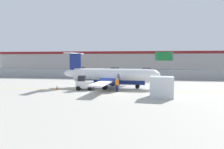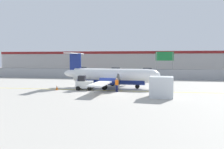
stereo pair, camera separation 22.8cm
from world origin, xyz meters
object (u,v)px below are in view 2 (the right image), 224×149
(cargo_container, at_px, (161,87))
(traffic_cone_near_right, at_px, (57,88))
(commuter_airplane, at_px, (113,76))
(parked_car_0, at_px, (83,70))
(baggage_tug, at_px, (84,83))
(traffic_cone_near_left, at_px, (92,84))
(parked_car_3, at_px, (186,74))
(parked_car_1, at_px, (115,70))
(ground_crew_worker, at_px, (117,84))
(highway_sign, at_px, (165,58))
(parked_car_2, at_px, (147,71))
(traffic_cone_far_left, at_px, (119,85))

(cargo_container, relative_size, traffic_cone_near_right, 4.01)
(commuter_airplane, height_order, parked_car_0, commuter_airplane)
(baggage_tug, relative_size, cargo_container, 0.95)
(traffic_cone_near_right, distance_m, parked_car_0, 34.91)
(traffic_cone_near_left, height_order, parked_car_3, parked_car_3)
(traffic_cone_near_right, xyz_separation_m, parked_car_3, (19.69, 21.60, 0.58))
(baggage_tug, xyz_separation_m, parked_car_1, (-0.67, 31.74, 0.04))
(ground_crew_worker, height_order, traffic_cone_near_left, ground_crew_worker)
(parked_car_1, bearing_deg, highway_sign, 128.90)
(traffic_cone_near_left, xyz_separation_m, parked_car_0, (-10.50, 29.40, 0.58))
(traffic_cone_near_left, relative_size, parked_car_2, 0.15)
(traffic_cone_near_left, bearing_deg, parked_car_0, 109.65)
(commuter_airplane, distance_m, traffic_cone_near_right, 7.67)
(traffic_cone_near_right, height_order, parked_car_3, parked_car_3)
(commuter_airplane, relative_size, cargo_container, 6.27)
(commuter_airplane, xyz_separation_m, traffic_cone_far_left, (0.68, 1.24, -1.29))
(parked_car_0, height_order, highway_sign, highway_sign)
(traffic_cone_far_left, distance_m, parked_car_1, 28.24)
(commuter_airplane, relative_size, highway_sign, 2.92)
(traffic_cone_far_left, distance_m, highway_sign, 16.42)
(cargo_container, height_order, highway_sign, highway_sign)
(traffic_cone_far_left, bearing_deg, ground_crew_worker, -84.88)
(commuter_airplane, bearing_deg, ground_crew_worker, -68.67)
(traffic_cone_near_right, relative_size, parked_car_1, 0.15)
(baggage_tug, bearing_deg, parked_car_3, 46.99)
(traffic_cone_far_left, relative_size, highway_sign, 0.12)
(traffic_cone_near_left, relative_size, parked_car_0, 0.15)
(traffic_cone_near_left, distance_m, parked_car_3, 23.38)
(traffic_cone_near_right, distance_m, parked_car_2, 33.14)
(ground_crew_worker, bearing_deg, traffic_cone_far_left, -140.85)
(commuter_airplane, xyz_separation_m, ground_crew_worker, (1.11, -3.59, -0.65))
(traffic_cone_near_left, xyz_separation_m, traffic_cone_far_left, (4.06, -0.30, 0.00))
(parked_car_0, bearing_deg, ground_crew_worker, -69.86)
(commuter_airplane, height_order, traffic_cone_far_left, commuter_airplane)
(ground_crew_worker, relative_size, traffic_cone_far_left, 2.66)
(baggage_tug, distance_m, traffic_cone_near_right, 3.62)
(baggage_tug, height_order, traffic_cone_near_right, baggage_tug)
(parked_car_1, relative_size, parked_car_2, 1.02)
(cargo_container, xyz_separation_m, parked_car_1, (-10.27, 35.73, -0.21))
(baggage_tug, relative_size, parked_car_0, 0.56)
(parked_car_0, relative_size, parked_car_3, 0.98)
(ground_crew_worker, bearing_deg, commuter_airplane, -128.74)
(traffic_cone_near_left, height_order, parked_car_2, parked_car_2)
(traffic_cone_near_left, bearing_deg, cargo_container, -40.22)
(cargo_container, relative_size, parked_car_2, 0.61)
(parked_car_0, height_order, parked_car_1, same)
(parked_car_0, bearing_deg, parked_car_2, -12.80)
(traffic_cone_far_left, height_order, highway_sign, highway_sign)
(traffic_cone_far_left, height_order, parked_car_1, parked_car_1)
(traffic_cone_near_left, relative_size, highway_sign, 0.12)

